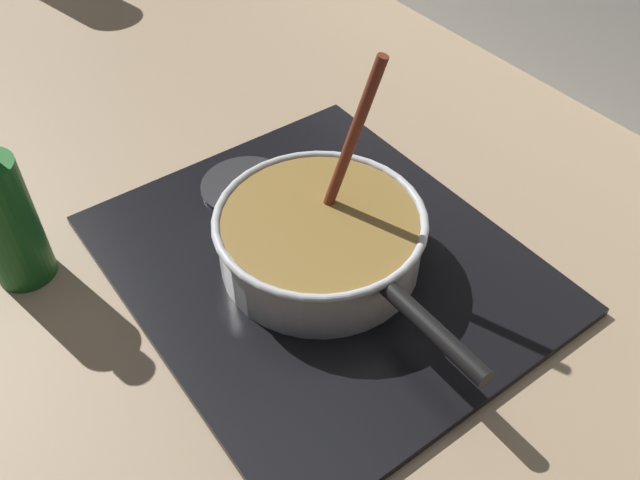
# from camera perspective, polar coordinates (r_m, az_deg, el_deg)

# --- Properties ---
(ground) EXTENTS (2.40, 1.60, 0.04)m
(ground) POSITION_cam_1_polar(r_m,az_deg,el_deg) (0.90, -12.15, -5.29)
(ground) COLOR #9E8466
(hob_plate) EXTENTS (0.56, 0.48, 0.01)m
(hob_plate) POSITION_cam_1_polar(r_m,az_deg,el_deg) (0.89, 0.00, -1.97)
(hob_plate) COLOR black
(hob_plate) RESTS_ON ground
(burner_ring) EXTENTS (0.18, 0.18, 0.01)m
(burner_ring) POSITION_cam_1_polar(r_m,az_deg,el_deg) (0.89, 0.00, -1.53)
(burner_ring) COLOR #592D0C
(burner_ring) RESTS_ON hob_plate
(spare_burner) EXTENTS (0.13, 0.13, 0.01)m
(spare_burner) POSITION_cam_1_polar(r_m,az_deg,el_deg) (1.00, -6.30, 4.63)
(spare_burner) COLOR #262628
(spare_burner) RESTS_ON hob_plate
(cooking_pan) EXTENTS (0.42, 0.27, 0.29)m
(cooking_pan) POSITION_cam_1_polar(r_m,az_deg,el_deg) (0.86, 0.07, 0.21)
(cooking_pan) COLOR silver
(cooking_pan) RESTS_ON hob_plate
(sauce_bottle) EXTENTS (0.08, 0.08, 0.23)m
(sauce_bottle) POSITION_cam_1_polar(r_m,az_deg,el_deg) (0.91, -25.27, 1.70)
(sauce_bottle) COLOR #19591E
(sauce_bottle) RESTS_ON ground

